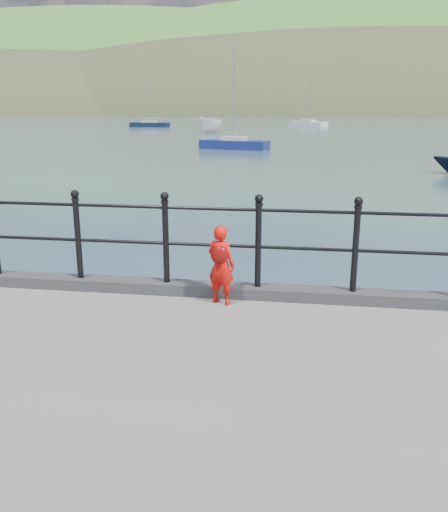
% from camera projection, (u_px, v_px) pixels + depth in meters
% --- Properties ---
extents(ground, '(600.00, 600.00, 0.00)m').
position_uv_depth(ground, '(214.00, 359.00, 7.52)').
color(ground, '#2D4251').
rests_on(ground, ground).
extents(kerb, '(60.00, 0.30, 0.15)m').
position_uv_depth(kerb, '(212.00, 289.00, 7.09)').
color(kerb, '#28282B').
rests_on(kerb, quay).
extents(railing, '(18.11, 0.11, 1.20)m').
position_uv_depth(railing, '(211.00, 234.00, 6.89)').
color(railing, black).
rests_on(railing, kerb).
extents(far_shore, '(830.00, 200.00, 156.00)m').
position_uv_depth(far_shore, '(394.00, 167.00, 235.86)').
color(far_shore, '#333A21').
rests_on(far_shore, ground).
extents(child, '(0.43, 0.37, 1.00)m').
position_uv_depth(child, '(221.00, 264.00, 6.67)').
color(child, red).
rests_on(child, quay).
extents(launch_white, '(3.47, 5.67, 2.05)m').
position_uv_depth(launch_white, '(210.00, 125.00, 66.58)').
color(launch_white, white).
rests_on(launch_white, ground).
extents(sailboat_port, '(5.71, 3.12, 7.98)m').
position_uv_depth(sailboat_port, '(234.00, 145.00, 42.95)').
color(sailboat_port, navy).
rests_on(sailboat_port, ground).
extents(sailboat_left, '(6.42, 2.54, 8.87)m').
position_uv_depth(sailboat_left, '(150.00, 125.00, 86.61)').
color(sailboat_left, black).
rests_on(sailboat_left, ground).
extents(sailboat_deep, '(6.67, 5.72, 9.98)m').
position_uv_depth(sailboat_deep, '(308.00, 124.00, 90.69)').
color(sailboat_deep, silver).
rests_on(sailboat_deep, ground).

